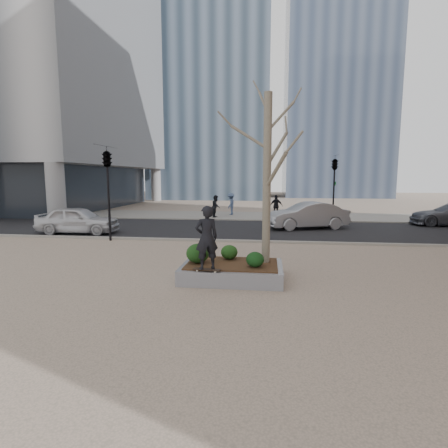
# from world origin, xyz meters

# --- Properties ---
(ground) EXTENTS (120.00, 120.00, 0.00)m
(ground) POSITION_xyz_m (0.00, 0.00, 0.00)
(ground) COLOR tan
(ground) RESTS_ON ground
(street) EXTENTS (60.00, 8.00, 0.02)m
(street) POSITION_xyz_m (0.00, 10.00, 0.01)
(street) COLOR black
(street) RESTS_ON ground
(far_sidewalk) EXTENTS (60.00, 6.00, 0.02)m
(far_sidewalk) POSITION_xyz_m (0.00, 17.00, 0.01)
(far_sidewalk) COLOR gray
(far_sidewalk) RESTS_ON ground
(planter) EXTENTS (3.00, 2.00, 0.45)m
(planter) POSITION_xyz_m (1.00, 0.00, 0.23)
(planter) COLOR gray
(planter) RESTS_ON ground
(planter_mulch) EXTENTS (2.70, 1.70, 0.04)m
(planter_mulch) POSITION_xyz_m (1.00, 0.00, 0.47)
(planter_mulch) COLOR #382314
(planter_mulch) RESTS_ON planter
(sycamore_tree) EXTENTS (2.80, 2.80, 6.60)m
(sycamore_tree) POSITION_xyz_m (2.00, 0.30, 3.79)
(sycamore_tree) COLOR gray
(sycamore_tree) RESTS_ON planter_mulch
(shrub_left) EXTENTS (0.69, 0.69, 0.59)m
(shrub_left) POSITION_xyz_m (-0.04, -0.09, 0.78)
(shrub_left) COLOR #1A3812
(shrub_left) RESTS_ON planter_mulch
(shrub_middle) EXTENTS (0.53, 0.53, 0.45)m
(shrub_middle) POSITION_xyz_m (0.86, 0.50, 0.71)
(shrub_middle) COLOR #143B12
(shrub_middle) RESTS_ON planter_mulch
(shrub_right) EXTENTS (0.52, 0.52, 0.44)m
(shrub_right) POSITION_xyz_m (1.70, -0.36, 0.71)
(shrub_right) COLOR black
(shrub_right) RESTS_ON planter_mulch
(skateboard) EXTENTS (0.80, 0.30, 0.08)m
(skateboard) POSITION_xyz_m (0.38, -0.88, 0.49)
(skateboard) COLOR black
(skateboard) RESTS_ON planter
(skateboarder) EXTENTS (0.76, 0.65, 1.77)m
(skateboarder) POSITION_xyz_m (0.38, -0.88, 1.41)
(skateboarder) COLOR black
(skateboarder) RESTS_ON skateboard
(police_car) EXTENTS (4.37, 1.97, 1.46)m
(police_car) POSITION_xyz_m (-8.13, 7.31, 0.75)
(police_car) COLOR silver
(police_car) RESTS_ON street
(car_silver) EXTENTS (4.98, 3.00, 1.55)m
(car_silver) POSITION_xyz_m (4.33, 10.67, 0.79)
(car_silver) COLOR #A0A2A8
(car_silver) RESTS_ON street
(pedestrian_a) EXTENTS (0.71, 0.87, 1.65)m
(pedestrian_a) POSITION_xyz_m (-1.84, 15.69, 0.85)
(pedestrian_a) COLOR black
(pedestrian_a) RESTS_ON far_sidewalk
(pedestrian_b) EXTENTS (0.80, 1.21, 1.75)m
(pedestrian_b) POSITION_xyz_m (-0.91, 17.46, 0.90)
(pedestrian_b) COLOR #43567A
(pedestrian_b) RESTS_ON far_sidewalk
(pedestrian_c) EXTENTS (1.04, 0.62, 1.67)m
(pedestrian_c) POSITION_xyz_m (2.65, 16.39, 0.86)
(pedestrian_c) COLOR black
(pedestrian_c) RESTS_ON far_sidewalk
(traffic_light_near) EXTENTS (0.60, 2.48, 4.50)m
(traffic_light_near) POSITION_xyz_m (-5.50, 5.60, 2.25)
(traffic_light_near) COLOR black
(traffic_light_near) RESTS_ON ground
(traffic_light_far) EXTENTS (0.60, 2.48, 4.50)m
(traffic_light_far) POSITION_xyz_m (6.50, 14.60, 2.25)
(traffic_light_far) COLOR black
(traffic_light_far) RESTS_ON ground
(building_glass_a) EXTENTS (16.00, 16.00, 45.00)m
(building_glass_a) POSITION_xyz_m (-6.00, 42.00, 22.50)
(building_glass_a) COLOR slate
(building_glass_a) RESTS_ON ground
(building_glass_b) EXTENTS (15.00, 15.00, 55.00)m
(building_glass_b) POSITION_xyz_m (12.00, 48.00, 27.50)
(building_glass_b) COLOR slate
(building_glass_b) RESTS_ON ground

